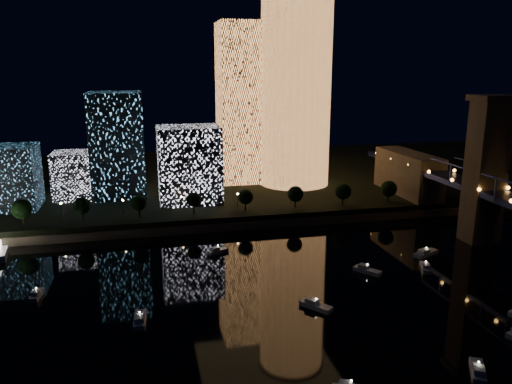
# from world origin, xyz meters

# --- Properties ---
(ground) EXTENTS (520.00, 520.00, 0.00)m
(ground) POSITION_xyz_m (0.00, 0.00, 0.00)
(ground) COLOR black
(ground) RESTS_ON ground
(far_bank) EXTENTS (420.00, 160.00, 5.00)m
(far_bank) POSITION_xyz_m (0.00, 160.00, 2.50)
(far_bank) COLOR black
(far_bank) RESTS_ON ground
(seawall) EXTENTS (420.00, 6.00, 3.00)m
(seawall) POSITION_xyz_m (0.00, 82.00, 1.50)
(seawall) COLOR #6B5E4C
(seawall) RESTS_ON ground
(tower_cylindrical) EXTENTS (34.00, 34.00, 87.06)m
(tower_cylindrical) POSITION_xyz_m (22.11, 129.21, 48.65)
(tower_cylindrical) COLOR #F99B4F
(tower_cylindrical) RESTS_ON far_bank
(tower_rectangular) EXTENTS (23.39, 23.39, 74.43)m
(tower_rectangular) POSITION_xyz_m (0.18, 142.29, 42.21)
(tower_rectangular) COLOR #F99B4F
(tower_rectangular) RESTS_ON far_bank
(midrise_blocks) EXTENTS (89.06, 43.78, 43.92)m
(midrise_blocks) POSITION_xyz_m (-57.66, 119.29, 22.37)
(midrise_blocks) COLOR white
(midrise_blocks) RESTS_ON far_bank
(motorboats) EXTENTS (123.12, 83.58, 2.78)m
(motorboats) POSITION_xyz_m (-1.97, 14.65, 0.81)
(motorboats) COLOR silver
(motorboats) RESTS_ON ground
(esplanade_trees) EXTENTS (165.90, 6.99, 9.00)m
(esplanade_trees) POSITION_xyz_m (-24.78, 88.00, 10.47)
(esplanade_trees) COLOR black
(esplanade_trees) RESTS_ON far_bank
(street_lamps) EXTENTS (132.70, 0.70, 5.65)m
(street_lamps) POSITION_xyz_m (-34.00, 94.00, 9.02)
(street_lamps) COLOR black
(street_lamps) RESTS_ON far_bank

